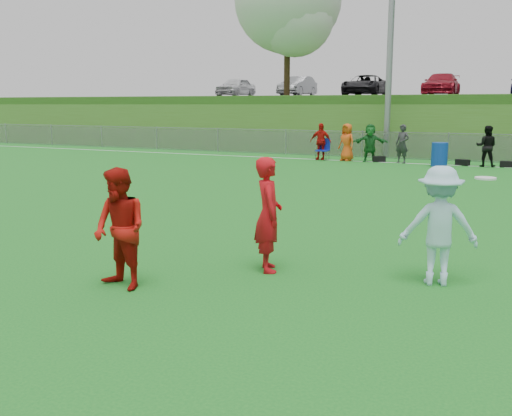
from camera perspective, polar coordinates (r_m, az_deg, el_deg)
The scene contains 16 objects.
ground at distance 8.41m, azimuth 2.14°, elevation -7.40°, with size 120.00×120.00×0.00m, color #16691E.
sideline_far at distance 25.70m, azimuth 18.04°, elevation 4.14°, with size 60.00×0.10×0.01m, color white.
fence at distance 27.62m, azimuth 18.65°, elevation 5.84°, with size 58.00×0.06×1.30m.
light_pole at distance 29.13m, azimuth 13.39°, elevation 18.26°, with size 1.20×0.40×12.15m.
berm at distance 38.52m, azimuth 20.65°, elevation 8.12°, with size 120.00×18.00×3.00m, color #2F5919.
parking_lot at distance 40.50m, azimuth 21.03°, elevation 10.37°, with size 120.00×12.00×0.10m, color black.
tree_white_flowering at distance 35.27m, azimuth 3.38°, elevation 19.73°, with size 6.30×6.30×8.78m.
car_row at distance 39.63m, azimuth 19.27°, elevation 11.61°, with size 32.04×5.18×1.44m.
spectator_row at distance 26.05m, azimuth 12.66°, elevation 6.33°, with size 8.11×0.98×1.69m.
gear_bags at distance 25.66m, azimuth 20.93°, elevation 4.23°, with size 7.73×0.48×0.26m.
player_red_left at distance 8.77m, azimuth 1.24°, elevation -0.66°, with size 0.65×0.43×1.78m, color red.
player_red_center at distance 8.14m, azimuth -13.44°, elevation -2.06°, with size 0.83×0.65×1.71m, color #B1120C.
player_blue at distance 8.51m, azimuth 17.81°, elevation -1.71°, with size 1.11×0.64×1.71m, color #ABDBED.
frisbee at distance 8.80m, azimuth 21.97°, elevation 2.78°, with size 0.30×0.30×0.03m.
recycling_bin at distance 24.99m, azimuth 17.87°, elevation 5.11°, with size 0.66×0.66×0.99m, color #0F37A6.
camp_chair at distance 26.73m, azimuth 6.68°, elevation 5.42°, with size 0.57×0.59×1.00m.
Camera 1 is at (3.11, -7.38, 2.56)m, focal length 40.00 mm.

